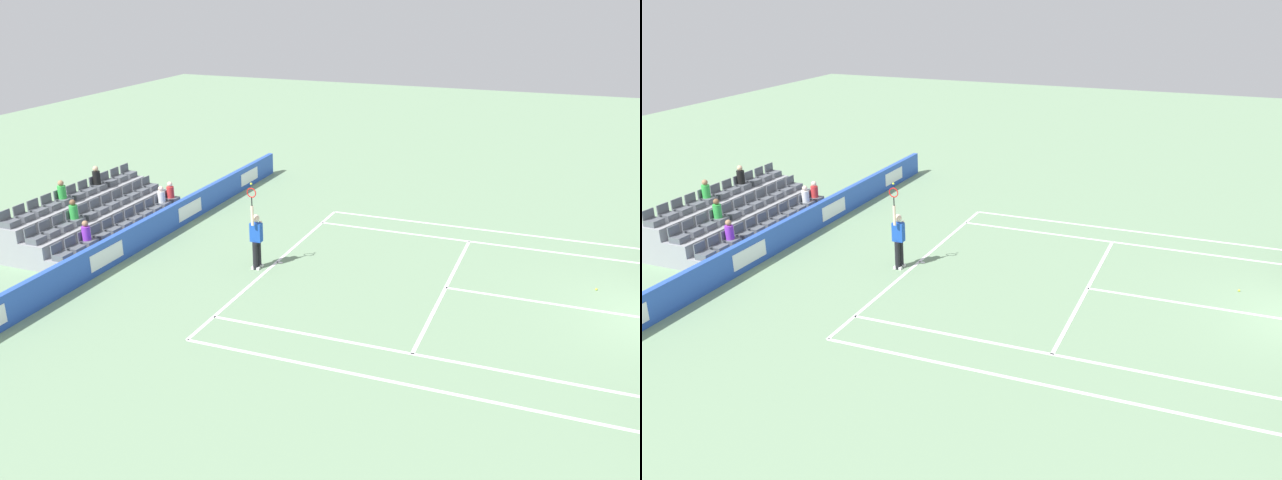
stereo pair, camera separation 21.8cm
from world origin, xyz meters
TOP-DOWN VIEW (x-y plane):
  - line_baseline at (0.00, -11.89)m, footprint 10.97×0.10m
  - line_service at (0.00, -6.40)m, footprint 8.23×0.10m
  - line_centre_service at (0.00, -3.20)m, footprint 0.10×6.40m
  - line_singles_sideline_left at (4.12, -5.95)m, footprint 0.10×11.89m
  - line_singles_sideline_right at (-4.12, -5.95)m, footprint 0.10×11.89m
  - line_doubles_sideline_left at (5.49, -5.95)m, footprint 0.10×11.89m
  - line_doubles_sideline_right at (-5.49, -5.95)m, footprint 0.10×11.89m
  - line_centre_mark at (0.00, -11.79)m, footprint 0.10×0.20m
  - sponsor_barrier at (0.00, -16.68)m, footprint 19.81×0.22m
  - tennis_player at (0.66, -12.27)m, footprint 0.53×0.36m
  - stadium_stand at (-0.01, -18.99)m, footprint 6.82×2.85m
  - loose_tennis_ball at (-1.42, -2.24)m, footprint 0.07×0.07m

SIDE VIEW (x-z plane):
  - line_baseline at x=0.00m, z-range 0.00..0.01m
  - line_service at x=0.00m, z-range 0.00..0.01m
  - line_centre_service at x=0.00m, z-range 0.00..0.01m
  - line_singles_sideline_left at x=4.12m, z-range 0.00..0.01m
  - line_singles_sideline_right at x=-4.12m, z-range 0.00..0.01m
  - line_doubles_sideline_left at x=5.49m, z-range 0.00..0.01m
  - line_doubles_sideline_right at x=-5.49m, z-range 0.00..0.01m
  - line_centre_mark at x=0.00m, z-range 0.00..0.01m
  - loose_tennis_ball at x=-1.42m, z-range 0.00..0.07m
  - sponsor_barrier at x=0.00m, z-range 0.00..0.94m
  - stadium_stand at x=-0.01m, z-range -0.54..1.62m
  - tennis_player at x=0.66m, z-range -0.43..2.42m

